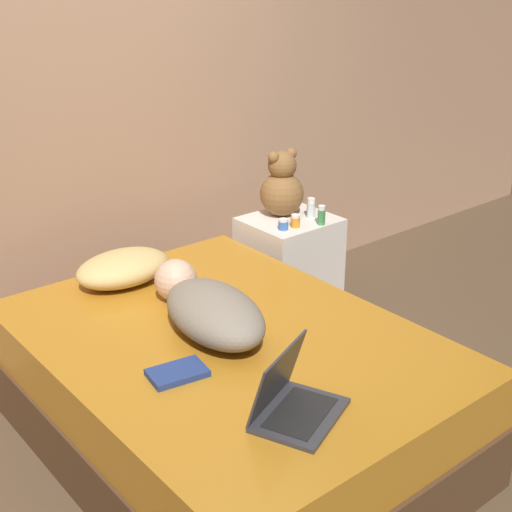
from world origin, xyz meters
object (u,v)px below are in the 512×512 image
Objects in this scene: person_lying at (209,308)px; laptop at (292,401)px; bottle_clear at (311,208)px; teddy_bear at (282,187)px; bottle_orange at (295,221)px; book at (177,373)px; bottle_blue at (283,224)px; bottle_green at (322,215)px; pillow at (123,268)px.

laptop reaches higher than person_lying.
person_lying is 7.04× the size of bottle_clear.
teddy_bear is 5.30× the size of bottle_orange.
laptop is at bearing -69.91° from book.
teddy_bear is at bearing 26.93° from laptop.
bottle_orange is at bearing 30.30° from book.
book is at bearing -150.86° from bottle_clear.
bottle_blue is (-0.15, -0.18, -0.13)m from teddy_bear.
bottle_green is at bearing -107.32° from bottle_clear.
person_lying is 1.00m from bottle_blue.
bottle_green is at bearing 31.49° from person_lying.
bottle_green is at bearing -23.73° from bottle_orange.
teddy_bear reaches higher than person_lying.
bottle_green is (1.06, 0.44, 0.03)m from person_lying.
laptop is 1.57m from bottle_orange.
pillow is 1.19× the size of laptop.
pillow is at bearing 103.23° from person_lying.
pillow is 1.27m from laptop.
pillow is 1.12m from bottle_green.
bottle_green is at bearing -19.24° from bottle_blue.
book is at bearing 87.22° from laptop.
laptop is 1.69× the size of book.
bottle_green is 1.52m from book.
laptop reaches higher than bottle_green.
bottle_clear is (1.15, -0.05, 0.06)m from pillow.
laptop reaches higher than bottle_clear.
bottle_blue is at bearing 169.62° from bottle_orange.
book is (-1.36, -0.66, -0.12)m from bottle_green.
bottle_blue is (0.90, -0.09, 0.03)m from pillow.
bottle_clear is 1.61m from book.
book is (-1.15, -0.73, -0.09)m from bottle_blue.
person_lying is at bearing -85.64° from pillow.
teddy_bear is 1.64× the size of book.
bottle_orange is 0.66× the size of bottle_green.
laptop is at bearing -137.62° from bottle_green.
pillow is 0.87m from book.
bottle_orange reaches higher than book.
bottle_orange is 0.15m from bottle_green.
bottle_green is (-0.04, -0.12, -0.00)m from bottle_clear.
pillow is 1.06m from teddy_bear.
bottle_green is at bearing -8.57° from pillow.
pillow is 2.00× the size of book.
bottle_orange is at bearing 156.27° from bottle_green.
bottle_blue is (-0.07, 0.01, -0.01)m from bottle_orange.
person_lying reaches higher than bottle_clear.
bottle_clear is 0.13m from bottle_green.
person_lying reaches higher than pillow.
laptop is 6.56× the size of bottle_blue.
bottle_clear is 0.48× the size of book.
laptop is 5.47× the size of bottle_orange.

